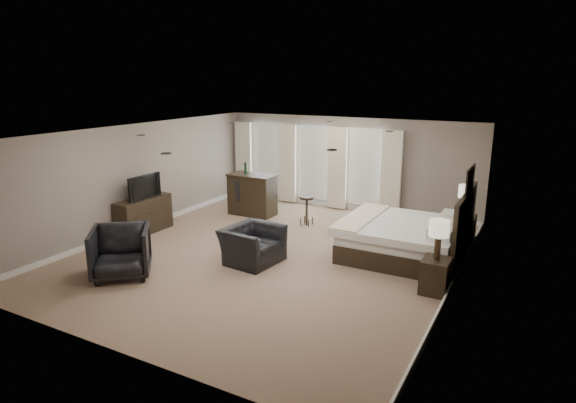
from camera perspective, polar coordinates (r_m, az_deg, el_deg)
The scene contains 16 objects.
room at distance 9.95m, azimuth -2.11°, elevation 0.74°, with size 7.60×8.60×2.64m.
window_bay at distance 13.99m, azimuth 2.91°, elevation 4.36°, with size 5.25×0.20×2.30m.
bed at distance 10.25m, azimuth 14.04°, elevation -2.40°, with size 2.40×2.29×1.52m, color silver.
nightstand_near at distance 8.89m, azimuth 17.05°, elevation -8.41°, with size 0.46×0.56×0.61m, color black.
nightstand_far at distance 11.58m, azimuth 20.01°, elevation -3.15°, with size 0.49×0.60×0.65m, color black.
lamp_near at distance 8.66m, azimuth 17.37°, elevation -4.38°, with size 0.34×0.34×0.71m, color beige.
lamp_far at distance 11.41m, azimuth 20.30°, elevation 0.10°, with size 0.34×0.34×0.70m, color beige.
wall_art at distance 9.81m, azimuth 20.73°, elevation 2.29°, with size 0.04×0.96×0.56m, color slate.
dresser at distance 12.12m, azimuth -16.71°, elevation -1.60°, with size 0.48×1.48×0.86m, color black.
tv at distance 12.00m, azimuth -16.88°, elevation 0.68°, with size 1.00×0.58×0.13m, color black.
armchair_near at distance 9.80m, azimuth -4.25°, elevation -4.41°, with size 1.14×0.74×0.99m, color black.
armchair_far at distance 9.60m, azimuth -19.22°, elevation -5.41°, with size 1.03×0.96×1.06m, color black.
bar_counter at distance 13.16m, azimuth -4.24°, elevation 0.84°, with size 1.30×0.67×1.13m, color black.
bar_stool_left at distance 14.46m, azimuth -5.06°, elevation 1.43°, with size 0.38×0.38×0.81m, color black.
bar_stool_right at distance 12.21m, azimuth 2.23°, elevation -1.13°, with size 0.36×0.36×0.75m, color black.
desk_chair at distance 13.29m, azimuth -5.53°, elevation 0.60°, with size 0.49×0.49×0.97m, color black.
Camera 1 is at (4.92, -8.32, 3.68)m, focal length 30.00 mm.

